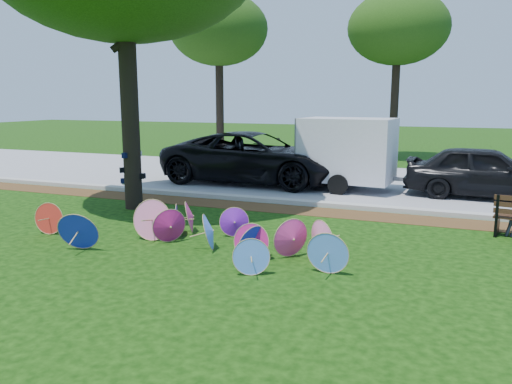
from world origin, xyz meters
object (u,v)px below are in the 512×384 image
parasol_pile (200,230)px  black_van (255,158)px  cargo_trailer (347,150)px  dark_pickup (485,172)px

parasol_pile → black_van: bearing=103.3°
parasol_pile → black_van: black_van is taller
black_van → cargo_trailer: cargo_trailer is taller
black_van → dark_pickup: bearing=-90.4°
parasol_pile → dark_pickup: (5.25, 7.21, 0.38)m
black_van → cargo_trailer: (3.11, -0.23, 0.40)m
parasol_pile → dark_pickup: size_ratio=1.54×
black_van → dark_pickup: size_ratio=1.40×
parasol_pile → dark_pickup: dark_pickup is taller
parasol_pile → dark_pickup: 8.93m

